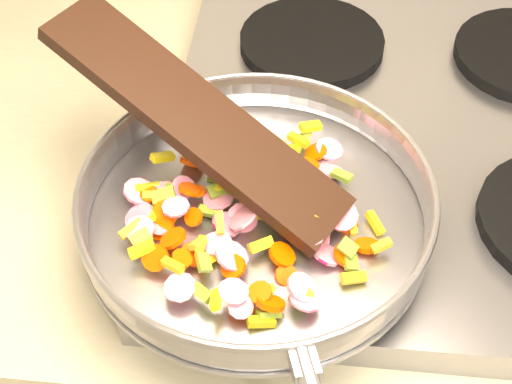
# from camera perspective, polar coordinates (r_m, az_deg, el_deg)

# --- Properties ---
(cooktop) EXTENTS (0.60, 0.60, 0.04)m
(cooktop) POSITION_cam_1_polar(r_m,az_deg,el_deg) (0.88, 13.08, 4.21)
(cooktop) COLOR #939399
(cooktop) RESTS_ON counter_top
(grate_fl) EXTENTS (0.19, 0.19, 0.02)m
(grate_fl) POSITION_cam_1_polar(r_m,az_deg,el_deg) (0.75, 3.46, -0.79)
(grate_fl) COLOR black
(grate_fl) RESTS_ON cooktop
(grate_bl) EXTENTS (0.19, 0.19, 0.02)m
(grate_bl) POSITION_cam_1_polar(r_m,az_deg,el_deg) (0.96, 4.49, 11.88)
(grate_bl) COLOR black
(grate_bl) RESTS_ON cooktop
(saute_pan) EXTENTS (0.39, 0.54, 0.05)m
(saute_pan) POSITION_cam_1_polar(r_m,az_deg,el_deg) (0.70, 0.04, -1.02)
(saute_pan) COLOR #9E9EA5
(saute_pan) RESTS_ON grate_fl
(vegetable_heap) EXTENTS (0.28, 0.26, 0.05)m
(vegetable_heap) POSITION_cam_1_polar(r_m,az_deg,el_deg) (0.70, -1.21, -1.87)
(vegetable_heap) COLOR #FF4600
(vegetable_heap) RESTS_ON saute_pan
(wooden_spatula) EXTENTS (0.33, 0.22, 0.14)m
(wooden_spatula) POSITION_cam_1_polar(r_m,az_deg,el_deg) (0.71, -4.73, 5.84)
(wooden_spatula) COLOR black
(wooden_spatula) RESTS_ON saute_pan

